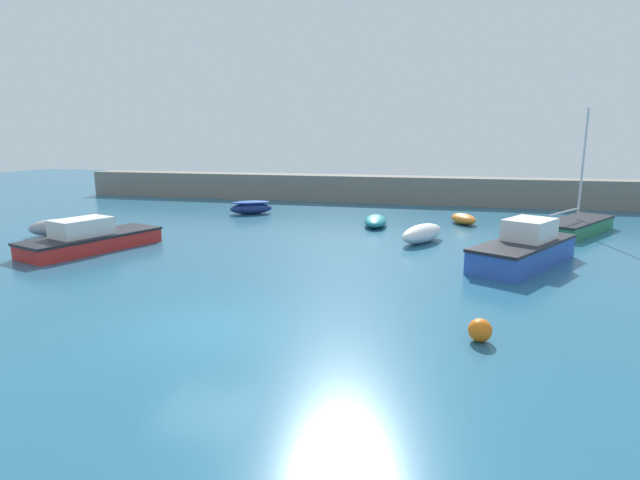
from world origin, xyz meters
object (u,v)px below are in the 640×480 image
at_px(mooring_buoy_orange, 480,330).
at_px(sailboat_tall_mast, 576,226).
at_px(fishing_dinghy_green, 53,227).
at_px(open_tender_yellow, 375,221).
at_px(motorboat_grey_hull, 90,239).
at_px(dinghy_near_pier, 463,219).
at_px(rowboat_blue_near, 422,233).
at_px(rowboat_with_red_cover, 251,207).
at_px(cabin_cruiser_white, 524,248).

bearing_deg(mooring_buoy_orange, sailboat_tall_mast, 70.62).
bearing_deg(fishing_dinghy_green, mooring_buoy_orange, -78.07).
distance_m(open_tender_yellow, mooring_buoy_orange, 17.00).
xyz_separation_m(sailboat_tall_mast, fishing_dinghy_green, (-27.06, -7.54, 0.02)).
height_order(open_tender_yellow, motorboat_grey_hull, motorboat_grey_hull).
bearing_deg(motorboat_grey_hull, fishing_dinghy_green, 77.61).
bearing_deg(dinghy_near_pier, fishing_dinghy_green, 85.01).
bearing_deg(open_tender_yellow, rowboat_blue_near, -150.51).
bearing_deg(motorboat_grey_hull, mooring_buoy_orange, -93.15).
xyz_separation_m(rowboat_with_red_cover, open_tender_yellow, (8.88, -2.67, -0.15)).
xyz_separation_m(cabin_cruiser_white, rowboat_blue_near, (-4.24, 3.50, -0.23)).
relative_size(open_tender_yellow, mooring_buoy_orange, 5.60).
distance_m(rowboat_with_red_cover, motorboat_grey_hull, 12.67).
relative_size(fishing_dinghy_green, motorboat_grey_hull, 0.37).
bearing_deg(rowboat_with_red_cover, rowboat_blue_near, -59.87).
bearing_deg(rowboat_blue_near, open_tender_yellow, 60.72).
bearing_deg(sailboat_tall_mast, cabin_cruiser_white, -172.68).
bearing_deg(fishing_dinghy_green, sailboat_tall_mast, -38.95).
relative_size(rowboat_with_red_cover, mooring_buoy_orange, 5.05).
relative_size(rowboat_with_red_cover, cabin_cruiser_white, 0.48).
xyz_separation_m(open_tender_yellow, dinghy_near_pier, (5.01, 2.02, 0.01)).
bearing_deg(cabin_cruiser_white, dinghy_near_pier, -137.63).
height_order(cabin_cruiser_white, mooring_buoy_orange, cabin_cruiser_white).
distance_m(open_tender_yellow, rowboat_blue_near, 5.03).
bearing_deg(rowboat_with_red_cover, motorboat_grey_hull, -133.08).
height_order(open_tender_yellow, mooring_buoy_orange, open_tender_yellow).
height_order(fishing_dinghy_green, rowboat_blue_near, rowboat_blue_near).
bearing_deg(rowboat_with_red_cover, fishing_dinghy_green, -156.96).
height_order(fishing_dinghy_green, mooring_buoy_orange, fishing_dinghy_green).
bearing_deg(mooring_buoy_orange, rowboat_blue_near, 99.69).
relative_size(open_tender_yellow, rowboat_blue_near, 0.94).
height_order(rowboat_with_red_cover, dinghy_near_pier, rowboat_with_red_cover).
distance_m(rowboat_with_red_cover, rowboat_blue_near, 13.58).
bearing_deg(mooring_buoy_orange, motorboat_grey_hull, 158.50).
bearing_deg(rowboat_blue_near, sailboat_tall_mast, -34.40).
xyz_separation_m(rowboat_with_red_cover, cabin_cruiser_white, (16.01, -10.28, 0.22)).
distance_m(cabin_cruiser_white, mooring_buoy_orange, 8.92).
xyz_separation_m(dinghy_near_pier, mooring_buoy_orange, (-0.05, -18.28, -0.02)).
relative_size(sailboat_tall_mast, cabin_cruiser_white, 1.05).
bearing_deg(dinghy_near_pier, rowboat_with_red_cover, 59.22).
bearing_deg(dinghy_near_pier, sailboat_tall_mast, -132.64).
distance_m(open_tender_yellow, motorboat_grey_hull, 15.22).
relative_size(sailboat_tall_mast, rowboat_with_red_cover, 2.19).
xyz_separation_m(rowboat_blue_near, mooring_buoy_orange, (2.08, -12.15, -0.15)).
bearing_deg(rowboat_with_red_cover, open_tender_yellow, -46.67).
distance_m(sailboat_tall_mast, cabin_cruiser_white, 8.94).
height_order(open_tender_yellow, rowboat_blue_near, rowboat_blue_near).
relative_size(dinghy_near_pier, motorboat_grey_hull, 0.36).
bearing_deg(fishing_dinghy_green, open_tender_yellow, -31.04).
height_order(motorboat_grey_hull, mooring_buoy_orange, motorboat_grey_hull).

